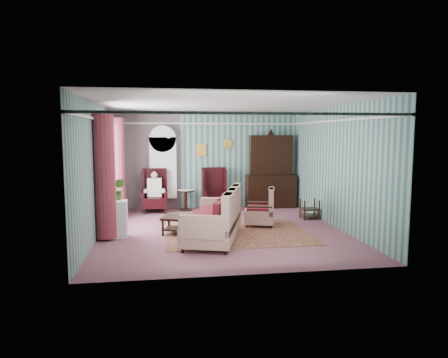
{
  "coord_description": "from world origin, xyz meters",
  "views": [
    {
      "loc": [
        -1.3,
        -9.03,
        2.23
      ],
      "look_at": [
        0.14,
        0.6,
        1.14
      ],
      "focal_mm": 32.0,
      "sensor_mm": 36.0,
      "label": 1
    }
  ],
  "objects": [
    {
      "name": "rug",
      "position": [
        0.3,
        -0.3,
        0.01
      ],
      "size": [
        3.2,
        2.6,
        0.01
      ],
      "primitive_type": "cube",
      "color": "#4A181B",
      "rests_on": "floor"
    },
    {
      "name": "room_shell",
      "position": [
        -0.62,
        0.18,
        2.01
      ],
      "size": [
        5.53,
        6.02,
        2.91
      ],
      "color": "#3D6F6C",
      "rests_on": "ground"
    },
    {
      "name": "round_side_table",
      "position": [
        -0.7,
        2.6,
        0.3
      ],
      "size": [
        0.5,
        0.5,
        0.6
      ],
      "primitive_type": "cylinder",
      "color": "black",
      "rests_on": "floor"
    },
    {
      "name": "plant_stand",
      "position": [
        -2.4,
        -0.3,
        0.4
      ],
      "size": [
        0.55,
        0.35,
        0.8
      ],
      "primitive_type": "cube",
      "color": "white",
      "rests_on": "floor"
    },
    {
      "name": "wingback_right",
      "position": [
        0.15,
        2.45,
        0.62
      ],
      "size": [
        0.76,
        0.8,
        1.25
      ],
      "primitive_type": "cube",
      "color": "black",
      "rests_on": "floor"
    },
    {
      "name": "potted_plant_b",
      "position": [
        -2.31,
        -0.17,
        1.04
      ],
      "size": [
        0.29,
        0.25,
        0.48
      ],
      "primitive_type": "imported",
      "rotation": [
        0.0,
        0.0,
        -0.16
      ],
      "color": "#1F531A",
      "rests_on": "plant_stand"
    },
    {
      "name": "seated_woman",
      "position": [
        -1.6,
        2.45,
        0.59
      ],
      "size": [
        0.44,
        0.4,
        1.18
      ],
      "primitive_type": null,
      "color": "silver",
      "rests_on": "floor"
    },
    {
      "name": "bookcase",
      "position": [
        -1.35,
        2.84,
        1.12
      ],
      "size": [
        0.8,
        0.28,
        2.24
      ],
      "primitive_type": "cube",
      "color": "silver",
      "rests_on": "floor"
    },
    {
      "name": "floor",
      "position": [
        0.0,
        0.0,
        0.0
      ],
      "size": [
        6.0,
        6.0,
        0.0
      ],
      "primitive_type": "plane",
      "color": "#874E5D",
      "rests_on": "ground"
    },
    {
      "name": "sofa",
      "position": [
        -0.32,
        -0.83,
        0.56
      ],
      "size": [
        1.64,
        2.43,
        1.12
      ],
      "primitive_type": "cube",
      "rotation": [
        0.0,
        0.0,
        1.28
      ],
      "color": "#BCB792",
      "rests_on": "floor"
    },
    {
      "name": "potted_plant_c",
      "position": [
        -2.52,
        -0.29,
        0.99
      ],
      "size": [
        0.25,
        0.25,
        0.37
      ],
      "primitive_type": "imported",
      "rotation": [
        0.0,
        0.0,
        0.23
      ],
      "color": "#1D5A1C",
      "rests_on": "plant_stand"
    },
    {
      "name": "coffee_table",
      "position": [
        -0.94,
        -0.21,
        0.2
      ],
      "size": [
        0.98,
        0.79,
        0.39
      ],
      "primitive_type": "cube",
      "rotation": [
        0.0,
        0.0,
        -0.32
      ],
      "color": "black",
      "rests_on": "floor"
    },
    {
      "name": "dresser_hutch",
      "position": [
        1.9,
        2.72,
        1.18
      ],
      "size": [
        1.5,
        0.56,
        2.36
      ],
      "primitive_type": "cube",
      "color": "black",
      "rests_on": "floor"
    },
    {
      "name": "nest_table",
      "position": [
        2.47,
        0.9,
        0.27
      ],
      "size": [
        0.45,
        0.38,
        0.54
      ],
      "primitive_type": "cube",
      "color": "black",
      "rests_on": "floor"
    },
    {
      "name": "wingback_left",
      "position": [
        -1.6,
        2.45,
        0.62
      ],
      "size": [
        0.76,
        0.8,
        1.25
      ],
      "primitive_type": "cube",
      "color": "black",
      "rests_on": "floor"
    },
    {
      "name": "floral_armchair",
      "position": [
        0.97,
        0.33,
        0.5
      ],
      "size": [
        0.98,
        0.95,
        1.01
      ],
      "primitive_type": "cube",
      "rotation": [
        0.0,
        0.0,
        1.3
      ],
      "color": "beige",
      "rests_on": "floor"
    },
    {
      "name": "potted_plant_a",
      "position": [
        -2.49,
        -0.36,
        1.02
      ],
      "size": [
        0.46,
        0.42,
        0.45
      ],
      "primitive_type": "imported",
      "rotation": [
        0.0,
        0.0,
        -0.2
      ],
      "color": "#184E18",
      "rests_on": "plant_stand"
    }
  ]
}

